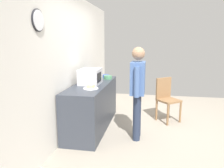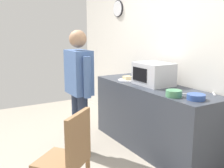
{
  "view_description": "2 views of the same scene",
  "coord_description": "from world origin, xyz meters",
  "px_view_note": "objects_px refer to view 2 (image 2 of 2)",
  "views": [
    {
      "loc": [
        -4.14,
        0.06,
        1.73
      ],
      "look_at": [
        -0.1,
        0.8,
        0.93
      ],
      "focal_mm": 35.72,
      "sensor_mm": 36.0,
      "label": 1
    },
    {
      "loc": [
        2.79,
        -1.06,
        1.64
      ],
      "look_at": [
        -0.14,
        0.68,
        0.94
      ],
      "focal_mm": 43.15,
      "sensor_mm": 36.0,
      "label": 2
    }
  ],
  "objects_px": {
    "fork_utensil": "(187,94)",
    "person_standing": "(79,84)",
    "spoon_utensil": "(214,94)",
    "sandwich_plate": "(127,79)",
    "wooden_chair": "(69,157)",
    "salad_bowl": "(196,97)",
    "cereal_bowl": "(174,93)",
    "microwave": "(154,74)"
  },
  "relations": [
    {
      "from": "sandwich_plate",
      "to": "spoon_utensil",
      "type": "xyz_separation_m",
      "value": [
        1.21,
        0.39,
        -0.02
      ]
    },
    {
      "from": "cereal_bowl",
      "to": "fork_utensil",
      "type": "relative_size",
      "value": 1.06
    },
    {
      "from": "cereal_bowl",
      "to": "person_standing",
      "type": "height_order",
      "value": "person_standing"
    },
    {
      "from": "salad_bowl",
      "to": "person_standing",
      "type": "relative_size",
      "value": 0.12
    },
    {
      "from": "sandwich_plate",
      "to": "wooden_chair",
      "type": "distance_m",
      "value": 1.82
    },
    {
      "from": "salad_bowl",
      "to": "sandwich_plate",
      "type": "bearing_deg",
      "value": -179.07
    },
    {
      "from": "sandwich_plate",
      "to": "fork_utensil",
      "type": "xyz_separation_m",
      "value": [
        1.06,
        0.12,
        -0.02
      ]
    },
    {
      "from": "salad_bowl",
      "to": "cereal_bowl",
      "type": "bearing_deg",
      "value": -153.01
    },
    {
      "from": "fork_utensil",
      "to": "person_standing",
      "type": "relative_size",
      "value": 0.1
    },
    {
      "from": "salad_bowl",
      "to": "spoon_utensil",
      "type": "distance_m",
      "value": 0.38
    },
    {
      "from": "microwave",
      "to": "fork_utensil",
      "type": "relative_size",
      "value": 2.94
    },
    {
      "from": "spoon_utensil",
      "to": "wooden_chair",
      "type": "bearing_deg",
      "value": -92.87
    },
    {
      "from": "salad_bowl",
      "to": "person_standing",
      "type": "xyz_separation_m",
      "value": [
        -1.18,
        -0.84,
        0.02
      ]
    },
    {
      "from": "spoon_utensil",
      "to": "wooden_chair",
      "type": "xyz_separation_m",
      "value": [
        -0.09,
        -1.77,
        -0.38
      ]
    },
    {
      "from": "sandwich_plate",
      "to": "wooden_chair",
      "type": "height_order",
      "value": "sandwich_plate"
    },
    {
      "from": "salad_bowl",
      "to": "wooden_chair",
      "type": "xyz_separation_m",
      "value": [
        -0.16,
        -1.4,
        -0.4
      ]
    },
    {
      "from": "salad_bowl",
      "to": "fork_utensil",
      "type": "height_order",
      "value": "salad_bowl"
    },
    {
      "from": "person_standing",
      "to": "fork_utensil",
      "type": "bearing_deg",
      "value": 44.46
    },
    {
      "from": "sandwich_plate",
      "to": "cereal_bowl",
      "type": "distance_m",
      "value": 1.07
    },
    {
      "from": "fork_utensil",
      "to": "spoon_utensil",
      "type": "relative_size",
      "value": 1.0
    },
    {
      "from": "salad_bowl",
      "to": "cereal_bowl",
      "type": "relative_size",
      "value": 1.09
    },
    {
      "from": "sandwich_plate",
      "to": "cereal_bowl",
      "type": "relative_size",
      "value": 1.49
    },
    {
      "from": "sandwich_plate",
      "to": "person_standing",
      "type": "relative_size",
      "value": 0.17
    },
    {
      "from": "cereal_bowl",
      "to": "person_standing",
      "type": "distance_m",
      "value": 1.21
    },
    {
      "from": "cereal_bowl",
      "to": "wooden_chair",
      "type": "bearing_deg",
      "value": -87.3
    },
    {
      "from": "sandwich_plate",
      "to": "fork_utensil",
      "type": "distance_m",
      "value": 1.06
    },
    {
      "from": "fork_utensil",
      "to": "spoon_utensil",
      "type": "distance_m",
      "value": 0.31
    },
    {
      "from": "spoon_utensil",
      "to": "person_standing",
      "type": "xyz_separation_m",
      "value": [
        -1.11,
        -1.21,
        0.05
      ]
    },
    {
      "from": "microwave",
      "to": "fork_utensil",
      "type": "height_order",
      "value": "microwave"
    },
    {
      "from": "microwave",
      "to": "cereal_bowl",
      "type": "xyz_separation_m",
      "value": [
        0.63,
        -0.22,
        -0.11
      ]
    },
    {
      "from": "fork_utensil",
      "to": "wooden_chair",
      "type": "xyz_separation_m",
      "value": [
        0.07,
        -1.5,
        -0.38
      ]
    },
    {
      "from": "salad_bowl",
      "to": "wooden_chair",
      "type": "height_order",
      "value": "salad_bowl"
    },
    {
      "from": "microwave",
      "to": "salad_bowl",
      "type": "xyz_separation_m",
      "value": [
        0.85,
        -0.11,
        -0.12
      ]
    },
    {
      "from": "salad_bowl",
      "to": "fork_utensil",
      "type": "distance_m",
      "value": 0.25
    },
    {
      "from": "microwave",
      "to": "spoon_utensil",
      "type": "height_order",
      "value": "microwave"
    },
    {
      "from": "fork_utensil",
      "to": "spoon_utensil",
      "type": "xyz_separation_m",
      "value": [
        0.16,
        0.27,
        0.0
      ]
    },
    {
      "from": "cereal_bowl",
      "to": "spoon_utensil",
      "type": "relative_size",
      "value": 1.06
    },
    {
      "from": "salad_bowl",
      "to": "cereal_bowl",
      "type": "height_order",
      "value": "cereal_bowl"
    },
    {
      "from": "microwave",
      "to": "sandwich_plate",
      "type": "xyz_separation_m",
      "value": [
        -0.44,
        -0.13,
        -0.13
      ]
    },
    {
      "from": "microwave",
      "to": "sandwich_plate",
      "type": "relative_size",
      "value": 1.86
    },
    {
      "from": "spoon_utensil",
      "to": "person_standing",
      "type": "bearing_deg",
      "value": -132.7
    },
    {
      "from": "sandwich_plate",
      "to": "person_standing",
      "type": "bearing_deg",
      "value": -82.94
    }
  ]
}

